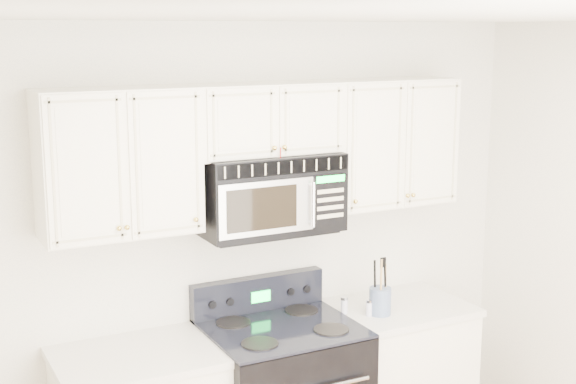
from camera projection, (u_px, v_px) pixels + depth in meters
room at (439, 354)px, 3.15m from camera, size 3.51×3.51×2.61m
base_cabinet_right at (393, 381)px, 4.94m from camera, size 0.86×0.65×0.92m
upper_cabinets at (264, 144)px, 4.41m from camera, size 2.44×0.37×0.75m
microwave at (269, 193)px, 4.43m from camera, size 0.79×0.44×0.44m
utensil_crock at (380, 300)px, 4.67m from camera, size 0.13×0.13×0.34m
shaker_salt at (344, 305)px, 4.69m from camera, size 0.04×0.04×0.10m
shaker_pepper at (369, 308)px, 4.65m from camera, size 0.04×0.04×0.10m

